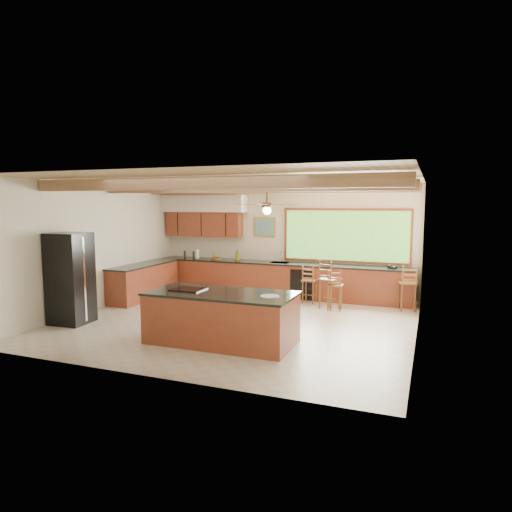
% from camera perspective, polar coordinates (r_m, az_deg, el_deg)
% --- Properties ---
extents(ground, '(7.20, 7.20, 0.00)m').
position_cam_1_polar(ground, '(9.79, -2.45, -8.26)').
color(ground, beige).
rests_on(ground, ground).
extents(room_shell, '(7.27, 6.54, 3.02)m').
position_cam_1_polar(room_shell, '(10.13, -1.91, 4.92)').
color(room_shell, beige).
rests_on(room_shell, ground).
extents(counter_run, '(7.12, 3.10, 1.25)m').
position_cam_1_polar(counter_run, '(12.27, -1.24, -2.98)').
color(counter_run, brown).
rests_on(counter_run, ground).
extents(island, '(2.66, 1.26, 0.95)m').
position_cam_1_polar(island, '(8.33, -4.36, -7.65)').
color(island, brown).
rests_on(island, ground).
extents(refrigerator, '(0.79, 0.78, 1.91)m').
position_cam_1_polar(refrigerator, '(10.30, -22.19, -2.59)').
color(refrigerator, black).
rests_on(refrigerator, ground).
extents(bar_stool_a, '(0.37, 0.37, 0.96)m').
position_cam_1_polar(bar_stool_a, '(11.53, 6.66, -3.13)').
color(bar_stool_a, brown).
rests_on(bar_stool_a, ground).
extents(bar_stool_b, '(0.37, 0.37, 0.98)m').
position_cam_1_polar(bar_stool_b, '(10.84, 9.81, -3.73)').
color(bar_stool_b, brown).
rests_on(bar_stool_b, ground).
extents(bar_stool_c, '(0.56, 0.56, 1.18)m').
position_cam_1_polar(bar_stool_c, '(10.94, 9.14, -3.02)').
color(bar_stool_c, brown).
rests_on(bar_stool_c, ground).
extents(bar_stool_d, '(0.49, 0.49, 1.09)m').
position_cam_1_polar(bar_stool_d, '(11.22, 18.35, -3.31)').
color(bar_stool_d, brown).
rests_on(bar_stool_d, ground).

